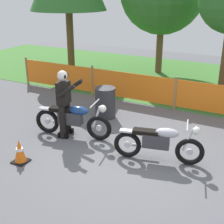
% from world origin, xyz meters
% --- Properties ---
extents(ground, '(24.00, 24.00, 0.02)m').
position_xyz_m(ground, '(0.00, 0.00, -0.01)').
color(ground, '#5B5B60').
extents(grass_verge, '(24.00, 6.78, 0.01)m').
position_xyz_m(grass_verge, '(0.00, 6.61, 0.01)').
color(grass_verge, '#427A33').
rests_on(grass_verge, ground).
extents(barrier_fence, '(11.74, 0.08, 1.05)m').
position_xyz_m(barrier_fence, '(0.00, 3.22, 0.54)').
color(barrier_fence, '#997547').
rests_on(barrier_fence, ground).
extents(motorcycle_lead, '(1.91, 0.69, 0.92)m').
position_xyz_m(motorcycle_lead, '(0.60, 0.11, 0.45)').
color(motorcycle_lead, black).
rests_on(motorcycle_lead, ground).
extents(motorcycle_trailing, '(2.02, 0.65, 0.97)m').
position_xyz_m(motorcycle_trailing, '(-1.70, 0.25, 0.47)').
color(motorcycle_trailing, black).
rests_on(motorcycle_trailing, ground).
extents(rider_trailing, '(0.63, 0.62, 1.69)m').
position_xyz_m(rider_trailing, '(-1.89, 0.21, 0.92)').
color(rider_trailing, black).
rests_on(rider_trailing, ground).
extents(traffic_cone, '(0.32, 0.32, 0.53)m').
position_xyz_m(traffic_cone, '(-2.00, -1.33, 0.26)').
color(traffic_cone, black).
rests_on(traffic_cone, ground).
extents(spare_drum, '(0.58, 0.58, 0.88)m').
position_xyz_m(spare_drum, '(-1.60, 1.74, 0.44)').
color(spare_drum, '#2D2D33').
rests_on(spare_drum, ground).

